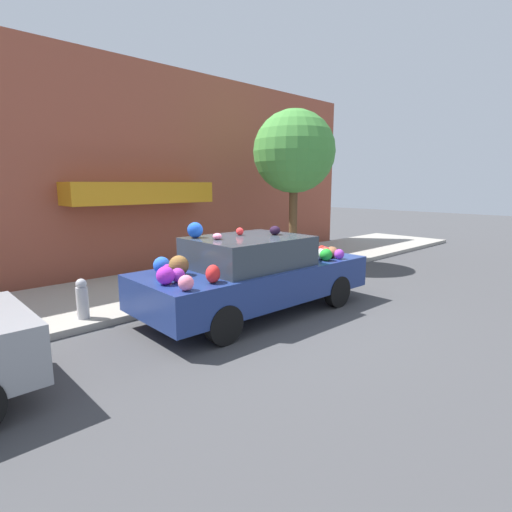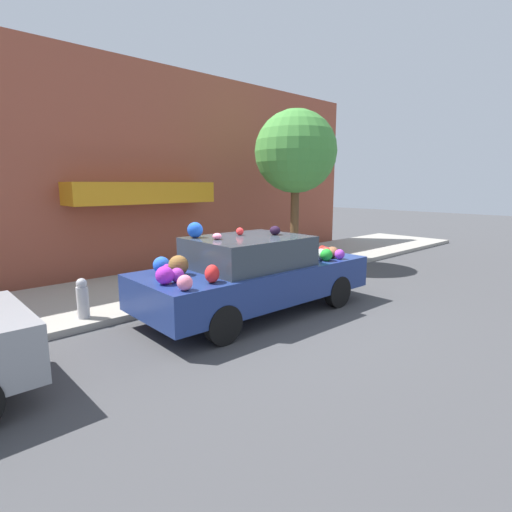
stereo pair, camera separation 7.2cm
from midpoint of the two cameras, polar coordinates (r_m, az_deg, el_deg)
name	(u,v)px [view 1 (the left image)]	position (r m, az deg, el deg)	size (l,w,h in m)	color
ground_plane	(254,311)	(7.72, -0.50, -7.89)	(60.00, 60.00, 0.00)	#424244
sidewalk_curb	(177,283)	(9.77, -11.41, -3.82)	(24.00, 3.20, 0.12)	#9E998E
building_facade	(128,170)	(11.44, -17.95, 11.61)	(18.00, 1.20, 5.62)	#9E4C38
street_tree	(294,152)	(11.69, 5.29, 14.53)	(2.32, 2.32, 4.34)	brown
fire_hydrant	(82,299)	(7.48, -23.82, -5.63)	(0.20, 0.20, 0.70)	#B2B2B7
art_car	(254,273)	(7.45, -0.53, -2.46)	(4.59, 1.95, 1.74)	navy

